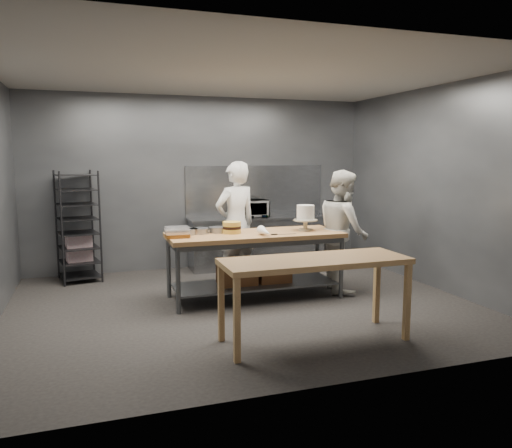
% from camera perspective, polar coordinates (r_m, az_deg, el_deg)
% --- Properties ---
extents(ground, '(6.00, 6.00, 0.00)m').
position_cam_1_polar(ground, '(6.75, -1.46, -9.21)').
color(ground, black).
rests_on(ground, ground).
extents(back_wall, '(6.00, 0.04, 3.00)m').
position_cam_1_polar(back_wall, '(8.89, -6.22, 4.68)').
color(back_wall, '#4C4F54').
rests_on(back_wall, ground).
extents(work_table, '(2.40, 0.90, 0.92)m').
position_cam_1_polar(work_table, '(6.94, -0.25, -3.85)').
color(work_table, olive).
rests_on(work_table, ground).
extents(near_counter, '(2.00, 0.70, 0.90)m').
position_cam_1_polar(near_counter, '(5.33, 6.75, -4.84)').
color(near_counter, '#95643D').
rests_on(near_counter, ground).
extents(back_counter, '(2.60, 0.60, 0.90)m').
position_cam_1_polar(back_counter, '(8.97, 0.58, -1.99)').
color(back_counter, slate).
rests_on(back_counter, ground).
extents(splashback_panel, '(2.60, 0.02, 0.90)m').
position_cam_1_polar(splashback_panel, '(9.14, -0.03, 3.87)').
color(splashback_panel, slate).
rests_on(splashback_panel, back_counter).
extents(speed_rack, '(0.71, 0.75, 1.75)m').
position_cam_1_polar(speed_rack, '(8.35, -19.67, -0.36)').
color(speed_rack, black).
rests_on(speed_rack, ground).
extents(chef_behind, '(0.79, 0.63, 1.90)m').
position_cam_1_polar(chef_behind, '(7.59, -2.34, 0.01)').
color(chef_behind, white).
rests_on(chef_behind, ground).
extents(chef_right, '(0.84, 0.99, 1.78)m').
position_cam_1_polar(chef_right, '(7.43, 9.91, -0.73)').
color(chef_right, silver).
rests_on(chef_right, ground).
extents(microwave, '(0.54, 0.37, 0.30)m').
position_cam_1_polar(microwave, '(8.83, -0.43, 1.78)').
color(microwave, black).
rests_on(microwave, back_counter).
extents(frosted_cake_stand, '(0.34, 0.34, 0.36)m').
position_cam_1_polar(frosted_cake_stand, '(7.11, 5.68, 1.09)').
color(frosted_cake_stand, '#B4AA90').
rests_on(frosted_cake_stand, work_table).
extents(layer_cake, '(0.25, 0.25, 0.16)m').
position_cam_1_polar(layer_cake, '(6.84, -2.77, -0.40)').
color(layer_cake, gold).
rests_on(layer_cake, work_table).
extents(cake_pans, '(0.79, 0.30, 0.07)m').
position_cam_1_polar(cake_pans, '(6.85, -7.08, -0.80)').
color(cake_pans, gray).
rests_on(cake_pans, work_table).
extents(piping_bag, '(0.13, 0.38, 0.12)m').
position_cam_1_polar(piping_bag, '(6.58, 1.06, -0.90)').
color(piping_bag, white).
rests_on(piping_bag, work_table).
extents(offset_spatula, '(0.36, 0.02, 0.02)m').
position_cam_1_polar(offset_spatula, '(6.73, 2.79, -1.18)').
color(offset_spatula, slate).
rests_on(offset_spatula, work_table).
extents(pastry_clamshells, '(0.34, 0.45, 0.11)m').
position_cam_1_polar(pastry_clamshells, '(6.66, -8.99, -0.91)').
color(pastry_clamshells, '#9F571F').
rests_on(pastry_clamshells, work_table).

